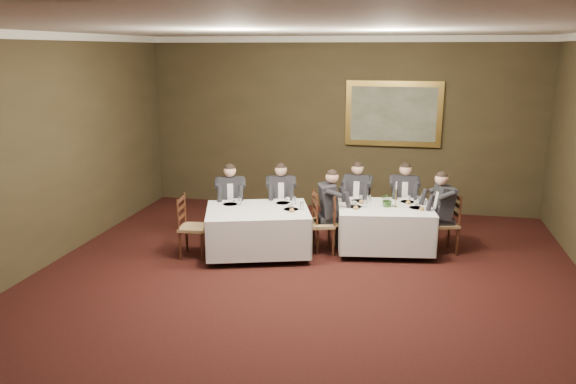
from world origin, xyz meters
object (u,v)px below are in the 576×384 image
at_px(table_second, 258,228).
at_px(diner_main_endleft, 326,220).
at_px(diner_main_endright, 443,222).
at_px(chair_sec_endleft, 193,239).
at_px(diner_sec_backleft, 231,211).
at_px(chair_main_backright, 403,221).
at_px(diner_main_backright, 403,209).
at_px(painting, 393,114).
at_px(chair_sec_backleft, 231,223).
at_px(chair_main_backleft, 357,220).
at_px(diner_sec_backright, 281,209).
at_px(centerpiece, 388,199).
at_px(chair_sec_endright, 321,236).
at_px(diner_main_backleft, 357,208).
at_px(chair_main_endleft, 326,233).
at_px(table_main, 384,225).
at_px(chair_sec_backright, 281,222).
at_px(chair_main_endright, 443,236).
at_px(candlestick, 396,197).

xyz_separation_m(table_second, diner_main_endleft, (1.05, 0.45, 0.06)).
distance_m(diner_main_endright, chair_sec_endleft, 4.07).
height_order(table_second, diner_sec_backleft, diner_sec_backleft).
height_order(diner_main_endleft, diner_main_endright, same).
distance_m(chair_main_backright, diner_main_backright, 0.23).
relative_size(diner_main_endleft, painting, 0.71).
height_order(diner_main_backright, chair_sec_backleft, diner_main_backright).
distance_m(chair_main_backleft, diner_sec_backright, 1.38).
relative_size(diner_sec_backright, centerpiece, 5.15).
bearing_deg(chair_sec_endright, chair_sec_endleft, 88.65).
distance_m(diner_main_backleft, diner_sec_backright, 1.35).
bearing_deg(chair_main_backright, table_second, 27.65).
distance_m(diner_main_backleft, chair_main_endleft, 0.98).
height_order(table_main, centerpiece, centerpiece).
bearing_deg(diner_sec_backleft, diner_sec_backright, 179.76).
bearing_deg(diner_sec_backright, diner_main_backright, 179.00).
relative_size(chair_main_backleft, chair_sec_endleft, 1.00).
bearing_deg(diner_main_backleft, chair_sec_backright, 18.71).
xyz_separation_m(table_second, chair_sec_backleft, (-0.67, 0.67, -0.17)).
bearing_deg(diner_sec_backright, table_main, 155.58).
bearing_deg(diner_sec_backright, chair_sec_endleft, 32.23).
relative_size(chair_main_backright, chair_main_endright, 1.00).
bearing_deg(diner_sec_backleft, chair_sec_endright, 150.42).
bearing_deg(chair_main_backright, chair_main_endleft, 33.94).
bearing_deg(chair_sec_backright, chair_main_backright, 179.00).
xyz_separation_m(diner_sec_backright, painting, (1.82, 2.09, 1.49)).
distance_m(chair_main_backright, diner_sec_backleft, 3.05).
distance_m(chair_main_endright, candlestick, 1.03).
height_order(chair_main_backright, diner_sec_backright, diner_sec_backright).
relative_size(table_second, candlestick, 4.41).
height_order(chair_sec_backleft, candlestick, candlestick).
distance_m(diner_main_endright, diner_sec_backright, 2.77).
distance_m(diner_main_backright, centerpiece, 0.94).
bearing_deg(diner_sec_backright, chair_main_endleft, 137.15).
bearing_deg(diner_main_backright, chair_sec_endright, 36.29).
xyz_separation_m(chair_sec_backright, centerpiece, (1.86, -0.34, 0.61)).
relative_size(diner_main_backright, diner_main_endright, 1.00).
bearing_deg(diner_main_endright, chair_sec_backright, 69.32).
xyz_separation_m(diner_sec_backright, candlestick, (1.98, -0.32, 0.41)).
distance_m(diner_main_endleft, diner_sec_backleft, 1.73).
bearing_deg(table_main, diner_main_backright, 70.71).
relative_size(diner_main_backright, chair_main_endright, 1.35).
xyz_separation_m(chair_sec_endright, painting, (1.00, 2.71, 1.72)).
relative_size(table_second, diner_main_backleft, 1.44).
bearing_deg(chair_sec_backright, diner_main_backleft, -178.71).
bearing_deg(diner_main_backright, diner_sec_backright, 8.81).
bearing_deg(chair_main_backleft, chair_sec_backright, 19.18).
xyz_separation_m(table_main, diner_main_backleft, (-0.52, 0.70, 0.06)).
distance_m(chair_sec_backright, chair_sec_endleft, 1.70).
height_order(chair_main_endright, painting, painting).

